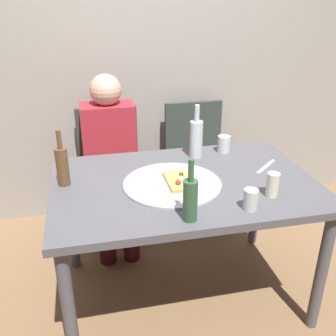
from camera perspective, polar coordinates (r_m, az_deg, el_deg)
name	(u,v)px	position (r m, az deg, el deg)	size (l,w,h in m)	color
ground_plane	(182,292)	(2.44, 2.11, -17.91)	(8.00, 8.00, 0.00)	brown
back_wall	(146,45)	(2.92, -3.28, 17.86)	(6.00, 0.10, 2.60)	gray
dining_table	(184,195)	(2.04, 2.40, -4.06)	(1.37, 0.90, 0.75)	#4C4C51
pizza_tray	(172,184)	(1.96, 0.63, -2.37)	(0.50, 0.50, 0.01)	#ADADB2
pizza_slice_last	(180,181)	(1.96, 1.73, -1.90)	(0.13, 0.22, 0.05)	tan
wine_bottle	(190,199)	(1.63, 3.33, -4.56)	(0.06, 0.06, 0.29)	#2D5133
beer_bottle	(62,165)	(2.00, -15.46, 0.43)	(0.06, 0.06, 0.29)	brown
water_bottle	(196,138)	(2.26, 4.22, 4.49)	(0.08, 0.08, 0.32)	#B2BCC1
tumbler_near	(224,144)	(2.37, 8.30, 3.54)	(0.08, 0.08, 0.10)	#B7C6BC
tumbler_far	(273,185)	(1.90, 15.28, -2.41)	(0.06, 0.06, 0.12)	beige
wine_glass	(251,200)	(1.77, 12.18, -4.61)	(0.07, 0.07, 0.10)	#B7C6BC
table_knife	(266,167)	(2.23, 14.37, 0.21)	(0.22, 0.02, 0.01)	#B7B7BC
chair_left	(110,163)	(2.82, -8.60, 0.73)	(0.44, 0.44, 0.90)	#2D3833
chair_right	(197,155)	(2.93, 4.30, 1.87)	(0.44, 0.44, 0.90)	#2D3833
guest_in_sweater	(111,155)	(2.63, -8.51, 1.95)	(0.36, 0.56, 1.17)	maroon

